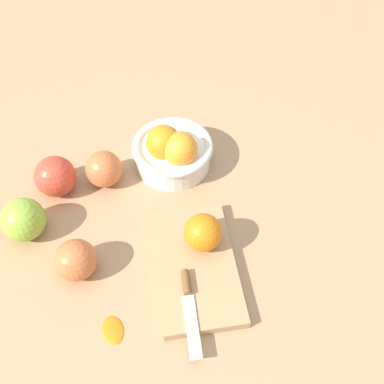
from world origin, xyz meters
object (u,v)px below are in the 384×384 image
Objects in this scene: orange_on_board at (203,232)px; apple_front_left at (23,220)px; apple_front_center at (76,260)px; knife at (189,300)px; cutting_board at (195,266)px; bowl at (172,151)px; apple_front_left_3 at (55,176)px; apple_front_left_2 at (104,169)px.

orange_on_board is 0.84× the size of apple_front_left.
knife is at bearing 55.39° from apple_front_center.
apple_front_left is (-0.11, -0.08, 0.00)m from apple_front_center.
knife is (0.07, -0.03, 0.01)m from cutting_board.
apple_front_center is (0.21, -0.22, -0.01)m from bowl.
orange_on_board is 0.93× the size of apple_front_center.
cutting_board is at bearing 41.36° from apple_front_left_3.
cutting_board is 3.03× the size of apple_front_left.
apple_front_left is at bearing -119.13° from cutting_board.
cutting_board is 0.08m from knife.
apple_front_left_2 is (0.01, -0.14, -0.01)m from bowl.
apple_front_left_2 is (-0.21, -0.15, -0.02)m from orange_on_board.
cutting_board is 3.61× the size of orange_on_board.
orange_on_board is at bearing 68.66° from apple_front_left.
apple_front_left_3 reaches higher than cutting_board.
orange_on_board is 0.33m from apple_front_left.
bowl is 0.22m from orange_on_board.
cutting_board is (0.26, -0.02, -0.03)m from bowl.
apple_front_left_2 is at bearing -163.40° from knife.
orange_on_board is 0.23m from apple_front_center.
apple_front_left is at bearing -36.01° from apple_front_left_3.
apple_front_center is at bearing -47.28° from bowl.
apple_front_left_3 is (-0.00, -0.10, 0.00)m from apple_front_left_2.
bowl is 0.30m from apple_front_center.
knife is 0.34m from apple_front_left.
cutting_board is 3.33× the size of apple_front_left_2.
apple_front_left_2 is (-0.32, -0.09, 0.01)m from knife.
bowl reaches higher than apple_front_left.
apple_front_left_2 is 0.10m from apple_front_left_3.
bowl is at bearing 175.42° from cutting_board.
bowl is at bearing 132.72° from apple_front_center.
apple_front_center reaches higher than knife.
orange_on_board reaches higher than apple_front_left.
bowl is 2.26× the size of apple_front_center.
apple_front_left_3 is (-0.25, -0.22, 0.03)m from cutting_board.
apple_front_left reaches higher than knife.
knife is 1.89× the size of apple_front_left_3.
apple_front_center is at bearing -21.53° from apple_front_left_2.
apple_front_center is at bearing -93.15° from orange_on_board.
apple_front_left_2 is at bearing 118.69° from apple_front_left.
bowl reaches higher than apple_front_center.
bowl is at bearing 107.48° from apple_front_left.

